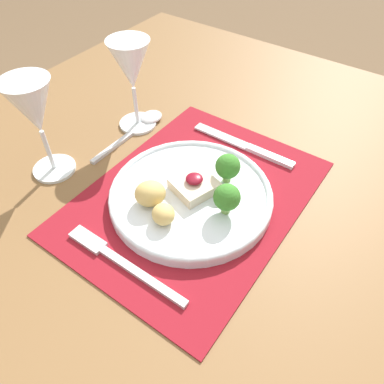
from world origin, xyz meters
name	(u,v)px	position (x,y,z in m)	size (l,w,h in m)	color
ground_plane	(193,355)	(0.00, 0.00, 0.00)	(8.00, 8.00, 0.00)	brown
dining_table	(194,228)	(0.00, 0.00, 0.64)	(1.23, 1.13, 0.73)	brown
placemat	(194,197)	(0.00, 0.00, 0.73)	(0.44, 0.33, 0.00)	maroon
dinner_plate	(192,194)	(-0.01, 0.00, 0.74)	(0.28, 0.28, 0.07)	silver
fork	(117,259)	(-0.17, 0.02, 0.73)	(0.02, 0.22, 0.01)	silver
knife	(249,148)	(0.17, -0.01, 0.73)	(0.02, 0.22, 0.01)	silver
spoon	(144,123)	(0.11, 0.21, 0.73)	(0.20, 0.04, 0.01)	silver
wine_glass_near	(131,69)	(0.10, 0.22, 0.85)	(0.08, 0.08, 0.18)	white
wine_glass_far	(34,111)	(-0.09, 0.25, 0.85)	(0.08, 0.08, 0.18)	white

